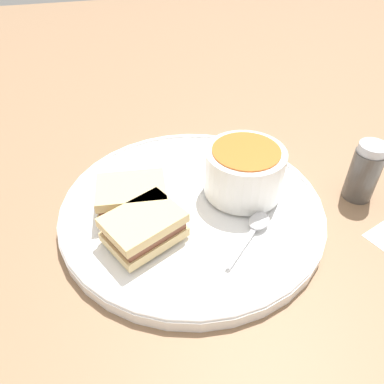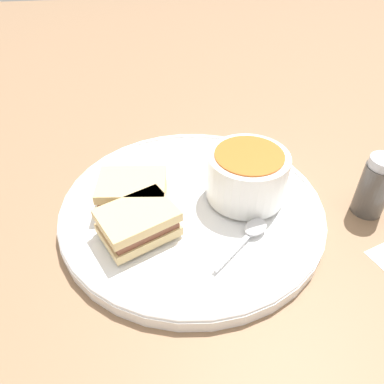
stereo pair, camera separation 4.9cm
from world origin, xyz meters
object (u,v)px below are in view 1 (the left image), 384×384
object	(u,v)px
sandwich_half_near	(132,196)
sandwich_half_far	(144,227)
spoon	(257,224)
salt_shaker	(364,172)
soup_bowl	(244,171)

from	to	relation	value
sandwich_half_near	sandwich_half_far	world-z (taller)	same
sandwich_half_far	sandwich_half_near	bearing A→B (deg)	-83.54
spoon	salt_shaker	xyz separation A→B (m)	(-0.17, -0.04, 0.02)
sandwich_half_near	salt_shaker	xyz separation A→B (m)	(-0.32, 0.03, 0.00)
soup_bowl	sandwich_half_near	distance (m)	0.15
spoon	sandwich_half_near	world-z (taller)	sandwich_half_near
soup_bowl	sandwich_half_near	bearing A→B (deg)	-0.79
salt_shaker	sandwich_half_far	bearing A→B (deg)	4.90
spoon	sandwich_half_far	xyz separation A→B (m)	(0.14, -0.02, 0.01)
spoon	sandwich_half_near	distance (m)	0.16
soup_bowl	spoon	size ratio (longest dim) A/B	1.27
spoon	salt_shaker	bearing A→B (deg)	-30.21
spoon	sandwich_half_far	bearing A→B (deg)	129.95
sandwich_half_near	sandwich_half_far	bearing A→B (deg)	96.46
sandwich_half_near	sandwich_half_far	size ratio (longest dim) A/B	0.87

